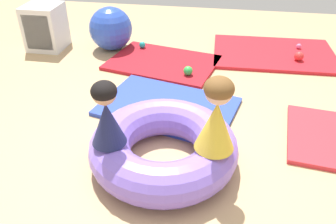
# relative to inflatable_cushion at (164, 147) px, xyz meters

# --- Properties ---
(ground_plane) EXTENTS (8.00, 8.00, 0.00)m
(ground_plane) POSITION_rel_inflatable_cushion_xyz_m (0.11, 0.11, -0.15)
(ground_plane) COLOR tan
(gym_mat_far_left) EXTENTS (1.39, 1.11, 0.04)m
(gym_mat_far_left) POSITION_rel_inflatable_cushion_xyz_m (-0.33, 1.73, -0.13)
(gym_mat_far_left) COLOR #B21923
(gym_mat_far_left) RESTS_ON ground
(gym_mat_far_right) EXTENTS (1.52, 1.08, 0.04)m
(gym_mat_far_right) POSITION_rel_inflatable_cushion_xyz_m (1.01, 2.23, -0.13)
(gym_mat_far_right) COLOR red
(gym_mat_far_right) RESTS_ON ground
(gym_mat_center_rear) EXTENTS (1.40, 1.10, 0.04)m
(gym_mat_center_rear) POSITION_rel_inflatable_cushion_xyz_m (-0.10, 0.77, -0.13)
(gym_mat_center_rear) COLOR #2D47B7
(gym_mat_center_rear) RESTS_ON ground
(inflatable_cushion) EXTENTS (1.11, 1.11, 0.31)m
(inflatable_cushion) POSITION_rel_inflatable_cushion_xyz_m (0.00, 0.00, 0.00)
(inflatable_cushion) COLOR #8466E0
(inflatable_cushion) RESTS_ON ground
(child_in_navy) EXTENTS (0.30, 0.30, 0.47)m
(child_in_navy) POSITION_rel_inflatable_cushion_xyz_m (-0.34, -0.20, 0.38)
(child_in_navy) COLOR navy
(child_in_navy) RESTS_ON inflatable_cushion
(child_in_yellow) EXTENTS (0.30, 0.30, 0.53)m
(child_in_yellow) POSITION_rel_inflatable_cushion_xyz_m (0.37, -0.13, 0.41)
(child_in_yellow) COLOR yellow
(child_in_yellow) RESTS_ON inflatable_cushion
(play_ball_pink) EXTENTS (0.07, 0.07, 0.07)m
(play_ball_pink) POSITION_rel_inflatable_cushion_xyz_m (1.33, 2.39, -0.08)
(play_ball_pink) COLOR pink
(play_ball_pink) RESTS_ON gym_mat_far_right
(play_ball_green) EXTENTS (0.10, 0.10, 0.10)m
(play_ball_green) POSITION_rel_inflatable_cushion_xyz_m (0.02, 1.42, -0.06)
(play_ball_green) COLOR green
(play_ball_green) RESTS_ON gym_mat_far_left
(play_ball_red) EXTENTS (0.11, 0.11, 0.11)m
(play_ball_red) POSITION_rel_inflatable_cushion_xyz_m (1.27, 2.02, -0.06)
(play_ball_red) COLOR red
(play_ball_red) RESTS_ON gym_mat_far_right
(play_ball_teal) EXTENTS (0.08, 0.08, 0.08)m
(play_ball_teal) POSITION_rel_inflatable_cushion_xyz_m (-0.66, 2.08, -0.07)
(play_ball_teal) COLOR teal
(play_ball_teal) RESTS_ON gym_mat_far_left
(exercise_ball_large) EXTENTS (0.54, 0.54, 0.54)m
(exercise_ball_large) POSITION_rel_inflatable_cushion_xyz_m (-1.06, 2.08, 0.12)
(exercise_ball_large) COLOR blue
(exercise_ball_large) RESTS_ON ground
(storage_cube) EXTENTS (0.44, 0.44, 0.56)m
(storage_cube) POSITION_rel_inflatable_cushion_xyz_m (-1.90, 1.96, 0.13)
(storage_cube) COLOR silver
(storage_cube) RESTS_ON ground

